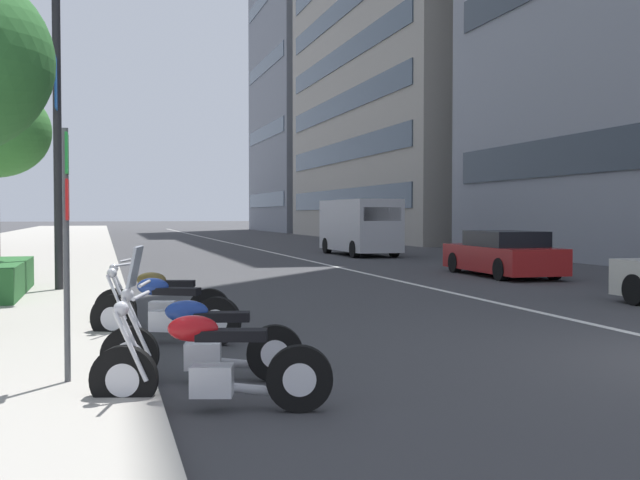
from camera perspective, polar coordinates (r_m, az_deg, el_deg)
The scene contains 12 objects.
sidewalk_right_plaza at distance 37.26m, azimuth -22.30°, elevation -0.87°, with size 160.00×9.28×0.15m, color #A39E93.
lane_centre_stripe at distance 42.72m, azimuth -5.53°, elevation -0.50°, with size 110.00×0.16×0.01m, color silver.
motorcycle_far_end_row at distance 7.08m, azimuth -8.30°, elevation -9.42°, with size 0.81×2.16×1.08m.
motorcycle_mid_row at distance 8.31m, azimuth -9.07°, elevation -7.57°, with size 0.71×2.13×1.46m.
motorcycle_under_tarp at distance 10.87m, azimuth -11.65°, elevation -5.38°, with size 1.10×2.01×1.11m.
motorcycle_by_sign_pole at distance 12.13m, azimuth -11.82°, elevation -4.65°, with size 0.82×2.06×1.10m.
car_following_behind at distance 22.88m, azimuth 13.50°, elevation -1.06°, with size 4.70×1.96×1.32m.
delivery_van_ahead at distance 33.63m, azimuth 2.95°, elevation 1.09°, with size 5.62×2.10×2.44m.
parking_sign_by_curb at distance 7.87m, azimuth -18.42°, elevation 1.18°, with size 0.32×0.06×2.49m.
street_lamp_with_banners at distance 18.02m, azimuth -18.11°, elevation 13.06°, with size 1.26×2.33×8.75m.
office_tower_near_left at distance 62.41m, azimuth 11.50°, elevation 17.16°, with size 29.81×21.57×36.49m.
office_tower_mid_left at distance 87.12m, azimuth 2.56°, elevation 14.67°, with size 19.56×20.13×42.05m.
Camera 1 is at (-6.99, 7.69, 1.80)m, focal length 42.77 mm.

